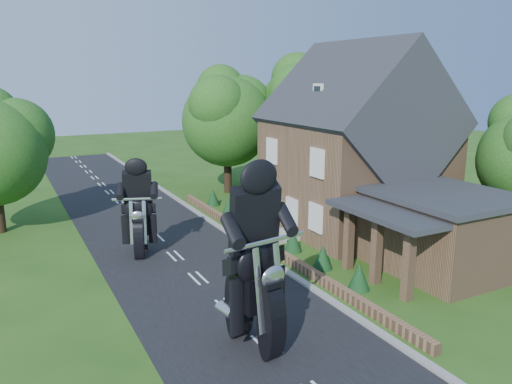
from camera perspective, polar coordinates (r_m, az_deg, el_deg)
name	(u,v)px	position (r m, az deg, el deg)	size (l,w,h in m)	color
ground	(227,307)	(18.94, -3.30, -12.98)	(120.00, 120.00, 0.00)	#244A14
road	(227,307)	(18.93, -3.30, -12.95)	(7.00, 80.00, 0.02)	black
kerb	(310,287)	(20.52, 6.19, -10.70)	(0.30, 80.00, 0.12)	gray
garden_wall	(265,245)	(24.77, 1.03, -6.02)	(0.30, 22.00, 0.40)	#8A6446
house	(356,150)	(27.97, 11.32, 4.69)	(9.54, 8.64, 10.24)	#8A6446
annex	(440,230)	(23.27, 20.32, -4.09)	(7.05, 5.94, 3.44)	#8A6446
tree_house_right	(407,126)	(33.89, 16.82, 7.26)	(6.51, 6.00, 8.40)	black
tree_behind_house	(310,105)	(38.11, 6.21, 9.90)	(7.81, 7.20, 10.08)	black
tree_behind_left	(232,113)	(36.07, -2.79, 8.99)	(6.94, 6.40, 9.16)	black
shrub_a	(359,276)	(20.51, 11.69, -9.43)	(0.90, 0.90, 1.10)	#103317
shrub_b	(323,257)	(22.36, 7.64, -7.35)	(0.90, 0.90, 1.10)	#103317
shrub_c	(293,241)	(24.32, 4.25, -5.56)	(0.90, 0.90, 1.10)	#103317
shrub_d	(247,216)	(28.49, -1.04, -2.71)	(0.90, 0.90, 1.10)	#103317
shrub_e	(229,206)	(30.67, -3.13, -1.58)	(0.90, 0.90, 1.10)	#103317
shrub_f	(213,197)	(32.90, -4.93, -0.59)	(0.90, 0.90, 1.10)	#103317
motorcycle_lead	(255,321)	(15.98, -0.15, -14.56)	(0.49, 1.93, 1.80)	black
motorcycle_follow	(140,241)	(24.36, -13.07, -5.46)	(0.38, 1.51, 1.40)	black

